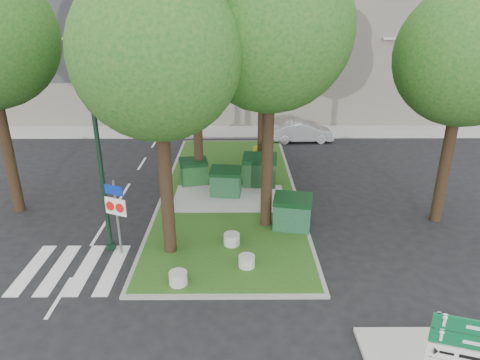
{
  "coord_description": "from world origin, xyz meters",
  "views": [
    {
      "loc": [
        0.89,
        -10.67,
        8.07
      ],
      "look_at": [
        0.98,
        4.49,
        2.0
      ],
      "focal_mm": 32.0,
      "sensor_mm": 36.0,
      "label": 1
    }
  ],
  "objects_px": {
    "tree_median_far": "(266,4)",
    "bollard_mid": "(232,239)",
    "tree_median_near_right": "(273,12)",
    "car_white": "(141,119)",
    "dumpster_a": "(194,172)",
    "directional_sign": "(464,357)",
    "dumpster_b": "(226,182)",
    "litter_bin": "(257,154)",
    "dumpster_c": "(260,170)",
    "tree_median_near_left": "(159,37)",
    "bollard_right": "(247,261)",
    "street_lamp": "(98,145)",
    "tree_street_right": "(470,42)",
    "car_silver": "(302,132)",
    "tree_median_mid": "(196,36)",
    "dumpster_d": "(292,212)",
    "bollard_left": "(178,278)",
    "traffic_sign_pole": "(116,208)"
  },
  "relations": [
    {
      "from": "tree_median_far",
      "to": "street_lamp",
      "type": "xyz_separation_m",
      "value": [
        -5.99,
        -9.26,
        -4.38
      ]
    },
    {
      "from": "dumpster_a",
      "to": "car_white",
      "type": "height_order",
      "value": "car_white"
    },
    {
      "from": "tree_median_far",
      "to": "bollard_mid",
      "type": "distance_m",
      "value": 12.27
    },
    {
      "from": "tree_median_far",
      "to": "car_white",
      "type": "relative_size",
      "value": 2.79
    },
    {
      "from": "tree_street_right",
      "to": "car_silver",
      "type": "distance_m",
      "value": 13.49
    },
    {
      "from": "dumpster_a",
      "to": "bollard_left",
      "type": "distance_m",
      "value": 8.3
    },
    {
      "from": "tree_median_mid",
      "to": "bollard_left",
      "type": "xyz_separation_m",
      "value": [
        -0.05,
        -8.56,
        -6.66
      ]
    },
    {
      "from": "tree_street_right",
      "to": "bollard_right",
      "type": "xyz_separation_m",
      "value": [
        -7.91,
        -3.6,
        -6.67
      ]
    },
    {
      "from": "dumpster_a",
      "to": "dumpster_d",
      "type": "distance_m",
      "value": 6.27
    },
    {
      "from": "litter_bin",
      "to": "street_lamp",
      "type": "height_order",
      "value": "street_lamp"
    },
    {
      "from": "dumpster_a",
      "to": "dumpster_c",
      "type": "height_order",
      "value": "dumpster_c"
    },
    {
      "from": "tree_median_far",
      "to": "tree_street_right",
      "type": "distance_m",
      "value": 9.85
    },
    {
      "from": "litter_bin",
      "to": "car_white",
      "type": "distance_m",
      "value": 10.8
    },
    {
      "from": "dumpster_c",
      "to": "dumpster_a",
      "type": "bearing_deg",
      "value": -177.87
    },
    {
      "from": "dumpster_b",
      "to": "bollard_mid",
      "type": "xyz_separation_m",
      "value": [
        0.32,
        -4.51,
        -0.42
      ]
    },
    {
      "from": "dumpster_d",
      "to": "litter_bin",
      "type": "distance_m",
      "value": 8.07
    },
    {
      "from": "dumpster_b",
      "to": "bollard_right",
      "type": "height_order",
      "value": "dumpster_b"
    },
    {
      "from": "bollard_mid",
      "to": "car_silver",
      "type": "bearing_deg",
      "value": 71.79
    },
    {
      "from": "dumpster_a",
      "to": "dumpster_d",
      "type": "xyz_separation_m",
      "value": [
        4.26,
        -4.61,
        0.05
      ]
    },
    {
      "from": "traffic_sign_pole",
      "to": "car_silver",
      "type": "bearing_deg",
      "value": 82.6
    },
    {
      "from": "tree_median_near_left",
      "to": "dumpster_c",
      "type": "distance_m",
      "value": 9.48
    },
    {
      "from": "tree_median_far",
      "to": "dumpster_b",
      "type": "xyz_separation_m",
      "value": [
        -1.94,
        -4.66,
        -7.57
      ]
    },
    {
      "from": "tree_median_mid",
      "to": "bollard_left",
      "type": "relative_size",
      "value": 17.49
    },
    {
      "from": "tree_median_near_left",
      "to": "tree_median_far",
      "type": "bearing_deg",
      "value": 68.72
    },
    {
      "from": "directional_sign",
      "to": "litter_bin",
      "type": "bearing_deg",
      "value": 118.69
    },
    {
      "from": "tree_median_mid",
      "to": "dumpster_b",
      "type": "distance_m",
      "value": 6.57
    },
    {
      "from": "dumpster_b",
      "to": "directional_sign",
      "type": "relative_size",
      "value": 0.56
    },
    {
      "from": "litter_bin",
      "to": "tree_median_mid",
      "type": "bearing_deg",
      "value": -132.75
    },
    {
      "from": "tree_median_far",
      "to": "bollard_right",
      "type": "height_order",
      "value": "tree_median_far"
    },
    {
      "from": "tree_median_near_right",
      "to": "dumpster_b",
      "type": "distance_m",
      "value": 7.97
    },
    {
      "from": "tree_median_near_left",
      "to": "street_lamp",
      "type": "bearing_deg",
      "value": 174.05
    },
    {
      "from": "tree_median_mid",
      "to": "bollard_mid",
      "type": "relative_size",
      "value": 17.11
    },
    {
      "from": "tree_median_near_right",
      "to": "litter_bin",
      "type": "relative_size",
      "value": 14.67
    },
    {
      "from": "tree_median_near_left",
      "to": "car_white",
      "type": "distance_m",
      "value": 18.69
    },
    {
      "from": "car_silver",
      "to": "tree_median_far",
      "type": "bearing_deg",
      "value": 144.0
    },
    {
      "from": "bollard_right",
      "to": "street_lamp",
      "type": "relative_size",
      "value": 0.09
    },
    {
      "from": "tree_median_near_right",
      "to": "dumpster_a",
      "type": "relative_size",
      "value": 7.6
    },
    {
      "from": "dumpster_c",
      "to": "directional_sign",
      "type": "height_order",
      "value": "directional_sign"
    },
    {
      "from": "directional_sign",
      "to": "car_white",
      "type": "height_order",
      "value": "directional_sign"
    },
    {
      "from": "tree_median_near_right",
      "to": "car_white",
      "type": "xyz_separation_m",
      "value": [
        -8.12,
        14.87,
        -7.26
      ]
    },
    {
      "from": "dumpster_c",
      "to": "traffic_sign_pole",
      "type": "distance_m",
      "value": 8.08
    },
    {
      "from": "tree_median_near_right",
      "to": "bollard_left",
      "type": "bearing_deg",
      "value": -126.95
    },
    {
      "from": "dumpster_a",
      "to": "directional_sign",
      "type": "height_order",
      "value": "directional_sign"
    },
    {
      "from": "tree_median_far",
      "to": "car_silver",
      "type": "distance_m",
      "value": 9.18
    },
    {
      "from": "tree_median_mid",
      "to": "litter_bin",
      "type": "relative_size",
      "value": 12.79
    },
    {
      "from": "street_lamp",
      "to": "directional_sign",
      "type": "distance_m",
      "value": 11.62
    },
    {
      "from": "dumpster_a",
      "to": "dumpster_b",
      "type": "distance_m",
      "value": 2.12
    },
    {
      "from": "dumpster_a",
      "to": "dumpster_c",
      "type": "relative_size",
      "value": 0.88
    },
    {
      "from": "dumpster_a",
      "to": "bollard_mid",
      "type": "relative_size",
      "value": 2.58
    },
    {
      "from": "dumpster_a",
      "to": "traffic_sign_pole",
      "type": "bearing_deg",
      "value": -119.54
    }
  ]
}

